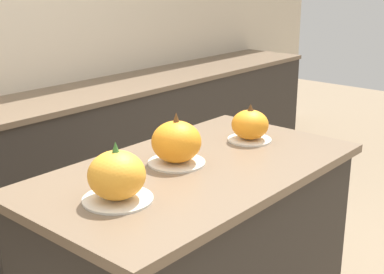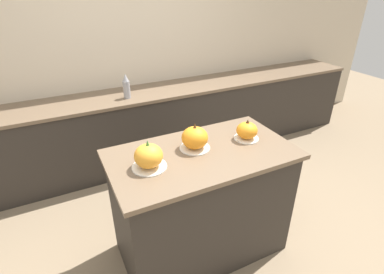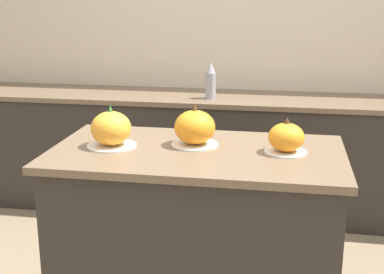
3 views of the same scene
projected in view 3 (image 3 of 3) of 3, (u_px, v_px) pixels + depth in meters
wall_back at (237, 44)px, 4.16m from camera, size 8.00×0.06×2.50m
kitchen_island at (197, 244)px, 2.58m from camera, size 1.35×0.74×0.95m
back_counter at (231, 155)px, 4.06m from camera, size 6.00×0.60×0.90m
pumpkin_cake_left at (111, 130)px, 2.49m from camera, size 0.23×0.23×0.20m
pumpkin_cake_center at (195, 128)px, 2.51m from camera, size 0.22×0.22×0.21m
pumpkin_cake_right at (286, 138)px, 2.40m from camera, size 0.19×0.19×0.16m
bottle_tall at (211, 81)px, 3.84m from camera, size 0.07×0.07×0.27m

